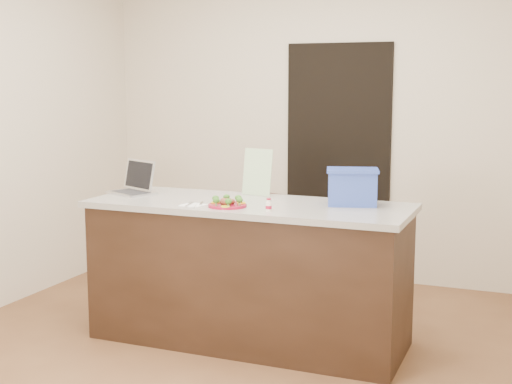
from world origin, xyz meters
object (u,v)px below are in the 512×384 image
at_px(napkin, 193,205).
at_px(chair, 270,242).
at_px(laptop, 135,184).
at_px(plate, 227,205).
at_px(blue_box, 352,187).
at_px(island, 249,272).
at_px(yogurt_bottle, 269,206).

height_order(napkin, chair, napkin).
distance_m(napkin, laptop, 0.68).
height_order(plate, blue_box, blue_box).
bearing_deg(island, yogurt_bottle, -46.77).
height_order(yogurt_bottle, chair, yogurt_bottle).
relative_size(island, yogurt_bottle, 26.19).
xyz_separation_m(island, plate, (-0.06, -0.19, 0.47)).
distance_m(island, napkin, 0.58).
height_order(island, yogurt_bottle, yogurt_bottle).
height_order(island, laptop, laptop).
bearing_deg(napkin, laptop, 153.15).
bearing_deg(yogurt_bottle, chair, 110.70).
distance_m(laptop, blue_box, 1.51).
bearing_deg(chair, laptop, -116.42).
xyz_separation_m(napkin, yogurt_bottle, (0.50, -0.01, 0.03)).
bearing_deg(blue_box, napkin, -172.32).
height_order(plate, yogurt_bottle, yogurt_bottle).
xyz_separation_m(island, chair, (-0.17, 0.83, 0.01)).
relative_size(blue_box, chair, 0.44).
relative_size(plate, blue_box, 0.65).
xyz_separation_m(laptop, blue_box, (1.51, 0.09, 0.05)).
xyz_separation_m(island, napkin, (-0.27, -0.24, 0.46)).
bearing_deg(chair, plate, -66.98).
distance_m(laptop, chair, 1.15).
height_order(laptop, chair, laptop).
relative_size(yogurt_bottle, blue_box, 0.21).
bearing_deg(napkin, island, 40.95).
xyz_separation_m(plate, yogurt_bottle, (0.29, -0.05, 0.02)).
relative_size(plate, napkin, 1.78).
distance_m(napkin, blue_box, 0.99).
distance_m(blue_box, chair, 1.19).
relative_size(napkin, laptop, 0.36).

